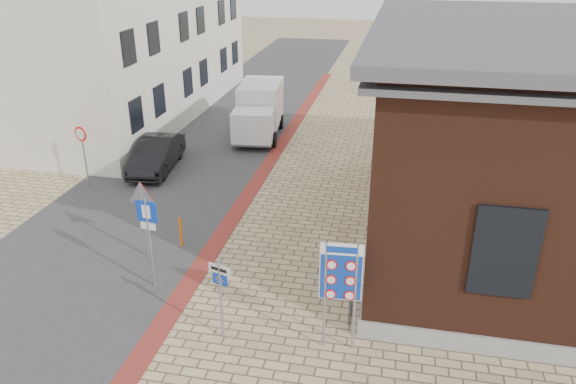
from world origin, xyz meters
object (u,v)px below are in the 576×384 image
Objects in this scene: sedan at (157,154)px; box_truck at (259,110)px; parking_sign at (148,227)px; border_sign at (341,274)px; essen_sign at (220,288)px; bollard at (181,232)px.

sedan is 6.10m from box_truck.
parking_sign reaches higher than box_truck.
sedan is 13.40m from border_sign.
sedan is at bearing 128.10° from border_sign.
essen_sign is (3.03, -15.23, 0.14)m from box_truck.
sedan is at bearing 119.93° from parking_sign.
box_truck is at bearing 117.57° from essen_sign.
box_truck is 15.53m from essen_sign.
parking_sign is (3.59, -8.33, 1.23)m from sedan.
box_truck is 4.94× the size of bollard.
parking_sign is at bearing -94.04° from box_truck.
bollard is (-5.52, 3.83, -1.57)m from border_sign.
box_truck is at bearing 98.53° from parking_sign.
box_truck is 16.15m from border_sign.
bollard is at bearing -66.61° from sedan.
border_sign is 5.62m from parking_sign.
bollard is (-0.11, 2.33, -1.41)m from parking_sign.
sedan is at bearing 120.06° from bollard.
box_truck is 1.73× the size of border_sign.
parking_sign is (0.45, -13.53, 0.61)m from box_truck.
border_sign reaches higher than bollard.
sedan is 4.09× the size of bollard.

